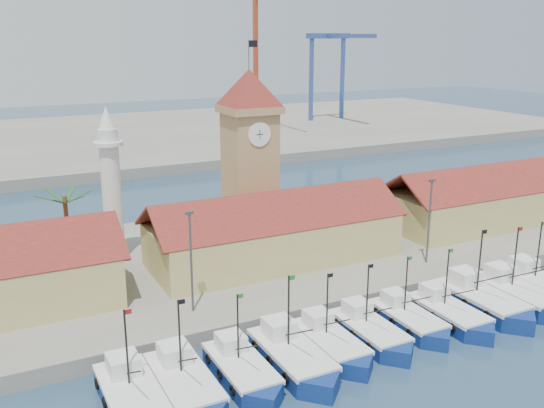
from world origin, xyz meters
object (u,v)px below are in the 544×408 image
clock_tower (250,154)px  minaret (111,184)px  boat_5 (372,333)px  boat_0 (133,400)px

clock_tower → minaret: bearing=172.4°
boat_5 → clock_tower: clock_tower is taller
boat_5 → minaret: size_ratio=0.56×
boat_5 → minaret: minaret is taller
boat_0 → clock_tower: clock_tower is taller
boat_0 → boat_5: bearing=1.9°
boat_5 → boat_0: bearing=-178.1°
boat_0 → clock_tower: (19.83, 23.90, 11.18)m
boat_5 → clock_tower: (-0.36, 23.25, 11.24)m
clock_tower → boat_5: bearing=-89.1°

